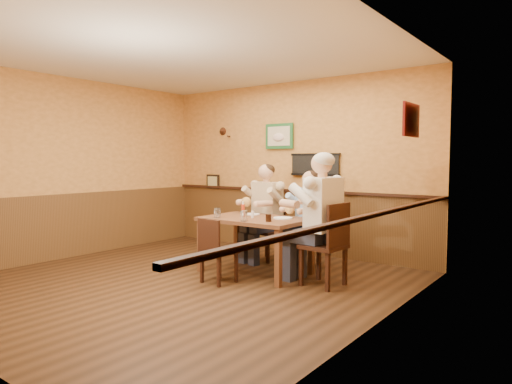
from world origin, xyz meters
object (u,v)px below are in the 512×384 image
at_px(chair_back_right, 311,237).
at_px(cola_tumbler, 269,218).
at_px(dining_table, 255,224).
at_px(diner_tan_shirt, 267,217).
at_px(chair_back_left, 267,230).
at_px(diner_blue_polo, 311,224).
at_px(hot_sauce_bottle, 243,210).
at_px(water_glass_mid, 244,216).
at_px(salt_shaker, 253,214).
at_px(pepper_shaker, 246,213).
at_px(diner_white_elder, 323,226).
at_px(chair_right_end, 323,244).
at_px(chair_near_side, 219,250).
at_px(water_glass_left, 217,213).

height_order(chair_back_right, cola_tumbler, chair_back_right).
height_order(dining_table, diner_tan_shirt, diner_tan_shirt).
height_order(dining_table, chair_back_left, chair_back_left).
xyz_separation_m(diner_blue_polo, hot_sauce_bottle, (-0.63, -0.74, 0.23)).
bearing_deg(chair_back_left, water_glass_mid, -61.39).
xyz_separation_m(water_glass_mid, salt_shaker, (-0.11, 0.33, -0.02)).
distance_m(chair_back_right, pepper_shaker, 1.00).
distance_m(diner_tan_shirt, diner_white_elder, 1.56).
bearing_deg(pepper_shaker, dining_table, -11.99).
relative_size(diner_blue_polo, salt_shaker, 13.37).
bearing_deg(chair_right_end, dining_table, -85.04).
relative_size(chair_near_side, diner_tan_shirt, 0.62).
bearing_deg(chair_back_right, diner_white_elder, -37.45).
height_order(diner_blue_polo, water_glass_left, diner_blue_polo).
xyz_separation_m(diner_white_elder, water_glass_left, (-1.43, -0.31, 0.09)).
distance_m(dining_table, chair_back_right, 0.87).
distance_m(diner_blue_polo, cola_tumbler, 0.95).
bearing_deg(salt_shaker, water_glass_mid, -70.93).
bearing_deg(chair_back_right, cola_tumbler, -81.61).
distance_m(diner_white_elder, cola_tumbler, 0.70).
bearing_deg(pepper_shaker, water_glass_mid, -54.20).
bearing_deg(chair_near_side, pepper_shaker, -74.82).
height_order(water_glass_left, pepper_shaker, water_glass_left).
bearing_deg(chair_back_left, hot_sauce_bottle, -71.59).
xyz_separation_m(chair_back_right, chair_right_end, (0.58, -0.71, 0.08)).
bearing_deg(hot_sauce_bottle, chair_right_end, 1.41).
height_order(chair_back_left, diner_tan_shirt, diner_tan_shirt).
bearing_deg(chair_near_side, diner_tan_shirt, -74.40).
relative_size(chair_back_right, diner_tan_shirt, 0.66).
relative_size(hot_sauce_bottle, pepper_shaker, 2.24).
relative_size(water_glass_left, cola_tumbler, 1.34).
bearing_deg(pepper_shaker, chair_back_left, 101.24).
distance_m(chair_back_left, diner_blue_polo, 0.80).
xyz_separation_m(dining_table, cola_tumbler, (0.37, -0.21, 0.14)).
xyz_separation_m(dining_table, hot_sauce_bottle, (-0.19, -0.03, 0.19)).
distance_m(dining_table, diner_blue_polo, 0.84).
bearing_deg(pepper_shaker, chair_right_end, -1.95).
xyz_separation_m(chair_right_end, hot_sauce_bottle, (-1.22, -0.03, 0.34)).
height_order(water_glass_mid, pepper_shaker, water_glass_mid).
bearing_deg(chair_back_left, dining_table, -58.34).
relative_size(chair_back_left, diner_tan_shirt, 0.70).
relative_size(diner_white_elder, cola_tumbler, 14.90).
height_order(dining_table, salt_shaker, salt_shaker).
relative_size(diner_tan_shirt, cola_tumbler, 13.50).
xyz_separation_m(diner_white_elder, water_glass_mid, (-0.94, -0.36, 0.09)).
xyz_separation_m(cola_tumbler, pepper_shaker, (-0.57, 0.25, -0.01)).
bearing_deg(hot_sauce_bottle, salt_shaker, -1.53).
height_order(water_glass_left, water_glass_mid, water_glass_mid).
xyz_separation_m(water_glass_left, pepper_shaker, (0.21, 0.35, -0.02)).
bearing_deg(water_glass_left, diner_blue_polo, 50.28).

